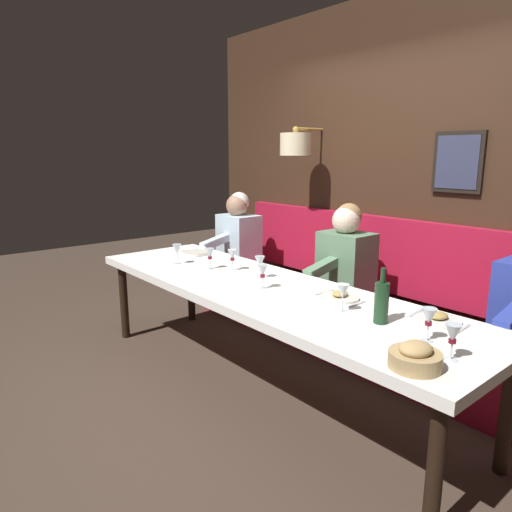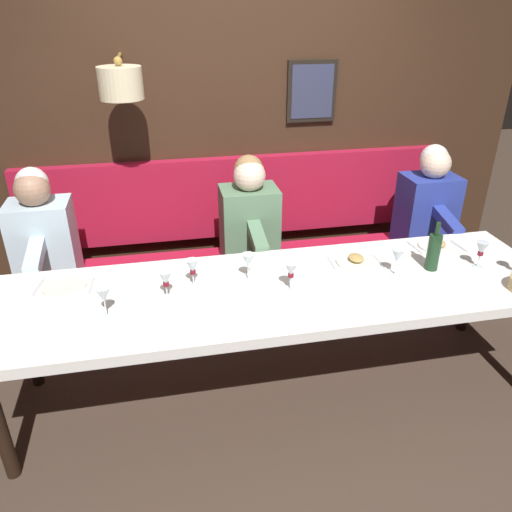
{
  "view_description": "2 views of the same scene",
  "coord_description": "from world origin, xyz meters",
  "px_view_note": "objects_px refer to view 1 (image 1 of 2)",
  "views": [
    {
      "loc": [
        -1.98,
        -2.27,
        1.62
      ],
      "look_at": [
        0.05,
        0.13,
        0.92
      ],
      "focal_mm": 32.45,
      "sensor_mm": 36.0,
      "label": 1
    },
    {
      "loc": [
        -2.32,
        0.61,
        2.16
      ],
      "look_at": [
        0.05,
        0.13,
        0.92
      ],
      "focal_mm": 34.88,
      "sensor_mm": 36.0,
      "label": 2
    }
  ],
  "objects_px": {
    "wine_glass_2": "(209,254)",
    "wine_glass_5": "(343,292)",
    "dining_table": "(263,294)",
    "wine_glass_3": "(260,263)",
    "wine_glass_6": "(429,318)",
    "wine_glass_7": "(232,256)",
    "diner_middle": "(238,234)",
    "wine_glass_0": "(453,335)",
    "wine_glass_4": "(177,250)",
    "wine_bottle": "(382,302)",
    "bread_bowl": "(415,357)",
    "wine_glass_1": "(263,272)",
    "diner_near": "(346,257)"
  },
  "relations": [
    {
      "from": "wine_glass_2",
      "to": "wine_glass_5",
      "type": "height_order",
      "value": "same"
    },
    {
      "from": "wine_glass_5",
      "to": "dining_table",
      "type": "bearing_deg",
      "value": 90.21
    },
    {
      "from": "wine_glass_3",
      "to": "wine_glass_6",
      "type": "relative_size",
      "value": 1.0
    },
    {
      "from": "wine_glass_3",
      "to": "wine_glass_6",
      "type": "xyz_separation_m",
      "value": [
        -0.12,
        -1.38,
        -0.0
      ]
    },
    {
      "from": "wine_glass_2",
      "to": "wine_glass_7",
      "type": "distance_m",
      "value": 0.19
    },
    {
      "from": "diner_middle",
      "to": "wine_glass_0",
      "type": "distance_m",
      "value": 2.97
    },
    {
      "from": "wine_glass_6",
      "to": "wine_glass_4",
      "type": "bearing_deg",
      "value": 92.6
    },
    {
      "from": "wine_bottle",
      "to": "diner_middle",
      "type": "bearing_deg",
      "value": 69.76
    },
    {
      "from": "wine_glass_0",
      "to": "wine_glass_7",
      "type": "bearing_deg",
      "value": 82.98
    },
    {
      "from": "bread_bowl",
      "to": "wine_glass_5",
      "type": "bearing_deg",
      "value": 63.95
    },
    {
      "from": "wine_glass_3",
      "to": "wine_glass_4",
      "type": "distance_m",
      "value": 0.8
    },
    {
      "from": "wine_glass_5",
      "to": "wine_glass_6",
      "type": "distance_m",
      "value": 0.53
    },
    {
      "from": "wine_glass_0",
      "to": "wine_glass_1",
      "type": "bearing_deg",
      "value": 86.42
    },
    {
      "from": "dining_table",
      "to": "wine_glass_6",
      "type": "bearing_deg",
      "value": -90.49
    },
    {
      "from": "wine_glass_2",
      "to": "wine_glass_7",
      "type": "height_order",
      "value": "same"
    },
    {
      "from": "wine_glass_0",
      "to": "wine_glass_4",
      "type": "relative_size",
      "value": 1.0
    },
    {
      "from": "wine_glass_2",
      "to": "wine_bottle",
      "type": "height_order",
      "value": "wine_bottle"
    },
    {
      "from": "dining_table",
      "to": "wine_glass_3",
      "type": "height_order",
      "value": "wine_glass_3"
    },
    {
      "from": "diner_near",
      "to": "wine_glass_3",
      "type": "distance_m",
      "value": 0.79
    },
    {
      "from": "dining_table",
      "to": "wine_glass_4",
      "type": "relative_size",
      "value": 19.27
    },
    {
      "from": "dining_table",
      "to": "wine_glass_2",
      "type": "relative_size",
      "value": 19.27
    },
    {
      "from": "diner_middle",
      "to": "wine_bottle",
      "type": "xyz_separation_m",
      "value": [
        -0.86,
        -2.33,
        0.04
      ]
    },
    {
      "from": "diner_near",
      "to": "bread_bowl",
      "type": "relative_size",
      "value": 3.6
    },
    {
      "from": "wine_glass_5",
      "to": "wine_glass_7",
      "type": "relative_size",
      "value": 1.0
    },
    {
      "from": "wine_glass_5",
      "to": "wine_glass_7",
      "type": "bearing_deg",
      "value": 84.97
    },
    {
      "from": "wine_glass_4",
      "to": "wine_glass_7",
      "type": "bearing_deg",
      "value": -65.16
    },
    {
      "from": "diner_middle",
      "to": "wine_glass_1",
      "type": "xyz_separation_m",
      "value": [
        -0.92,
        -1.45,
        0.04
      ]
    },
    {
      "from": "wine_glass_1",
      "to": "wine_glass_4",
      "type": "bearing_deg",
      "value": 93.9
    },
    {
      "from": "wine_glass_0",
      "to": "wine_glass_6",
      "type": "height_order",
      "value": "same"
    },
    {
      "from": "wine_glass_5",
      "to": "wine_glass_3",
      "type": "bearing_deg",
      "value": 82.58
    },
    {
      "from": "wine_glass_3",
      "to": "wine_glass_4",
      "type": "bearing_deg",
      "value": 105.98
    },
    {
      "from": "dining_table",
      "to": "wine_glass_0",
      "type": "bearing_deg",
      "value": -95.15
    },
    {
      "from": "diner_middle",
      "to": "wine_glass_4",
      "type": "height_order",
      "value": "diner_middle"
    },
    {
      "from": "diner_middle",
      "to": "wine_glass_3",
      "type": "bearing_deg",
      "value": -121.82
    },
    {
      "from": "wine_glass_6",
      "to": "wine_glass_5",
      "type": "bearing_deg",
      "value": 88.61
    },
    {
      "from": "diner_middle",
      "to": "wine_bottle",
      "type": "bearing_deg",
      "value": -110.24
    },
    {
      "from": "dining_table",
      "to": "wine_glass_5",
      "type": "relative_size",
      "value": 19.27
    },
    {
      "from": "wine_glass_0",
      "to": "bread_bowl",
      "type": "bearing_deg",
      "value": 162.2
    },
    {
      "from": "wine_glass_0",
      "to": "wine_glass_2",
      "type": "distance_m",
      "value": 2.02
    },
    {
      "from": "wine_glass_0",
      "to": "wine_bottle",
      "type": "distance_m",
      "value": 0.49
    },
    {
      "from": "diner_near",
      "to": "wine_glass_4",
      "type": "distance_m",
      "value": 1.36
    },
    {
      "from": "wine_glass_3",
      "to": "wine_glass_6",
      "type": "bearing_deg",
      "value": -95.12
    },
    {
      "from": "wine_glass_1",
      "to": "wine_glass_4",
      "type": "relative_size",
      "value": 1.0
    },
    {
      "from": "diner_near",
      "to": "diner_middle",
      "type": "xyz_separation_m",
      "value": [
        0.0,
        1.39,
        0.0
      ]
    },
    {
      "from": "diner_near",
      "to": "wine_glass_0",
      "type": "xyz_separation_m",
      "value": [
        -1.01,
        -1.4,
        0.04
      ]
    },
    {
      "from": "diner_near",
      "to": "wine_glass_1",
      "type": "height_order",
      "value": "diner_near"
    },
    {
      "from": "wine_glass_0",
      "to": "wine_glass_5",
      "type": "relative_size",
      "value": 1.0
    },
    {
      "from": "wine_glass_4",
      "to": "wine_bottle",
      "type": "height_order",
      "value": "wine_bottle"
    },
    {
      "from": "wine_glass_0",
      "to": "wine_glass_3",
      "type": "distance_m",
      "value": 1.58
    },
    {
      "from": "dining_table",
      "to": "wine_glass_1",
      "type": "height_order",
      "value": "wine_glass_1"
    }
  ]
}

